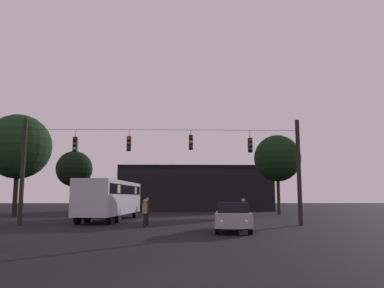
# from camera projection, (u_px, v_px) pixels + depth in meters

# --- Properties ---
(ground_plane) EXTENTS (168.00, 168.00, 0.00)m
(ground_plane) POSITION_uv_depth(u_px,v_px,m) (167.00, 219.00, 32.46)
(ground_plane) COLOR black
(ground_plane) RESTS_ON ground
(overhead_signal_span) EXTENTS (18.14, 0.44, 6.87)m
(overhead_signal_span) POSITION_uv_depth(u_px,v_px,m) (162.00, 164.00, 24.97)
(overhead_signal_span) COLOR black
(overhead_signal_span) RESTS_ON ground
(city_bus) EXTENTS (3.34, 11.16, 3.00)m
(city_bus) POSITION_uv_depth(u_px,v_px,m) (111.00, 196.00, 29.96)
(city_bus) COLOR #B7BCC6
(city_bus) RESTS_ON ground
(car_near_right) EXTENTS (2.26, 4.48, 1.52)m
(car_near_right) POSITION_uv_depth(u_px,v_px,m) (233.00, 216.00, 20.17)
(car_near_right) COLOR #99999E
(car_near_right) RESTS_ON ground
(pedestrian_crossing_left) EXTENTS (0.32, 0.41, 1.66)m
(pedestrian_crossing_left) POSITION_uv_depth(u_px,v_px,m) (145.00, 211.00, 23.00)
(pedestrian_crossing_left) COLOR black
(pedestrian_crossing_left) RESTS_ON ground
(pedestrian_crossing_center) EXTENTS (0.26, 0.37, 1.71)m
(pedestrian_crossing_center) POSITION_uv_depth(u_px,v_px,m) (243.00, 210.00, 24.73)
(pedestrian_crossing_center) COLOR black
(pedestrian_crossing_center) RESTS_ON ground
(pedestrian_crossing_right) EXTENTS (0.36, 0.42, 1.75)m
(pedestrian_crossing_right) POSITION_uv_depth(u_px,v_px,m) (147.00, 210.00, 24.41)
(pedestrian_crossing_right) COLOR black
(pedestrian_crossing_right) RESTS_ON ground
(corner_building) EXTENTS (19.96, 8.73, 5.88)m
(corner_building) POSITION_uv_depth(u_px,v_px,m) (195.00, 189.00, 52.89)
(corner_building) COLOR black
(corner_building) RESTS_ON ground
(tree_left_silhouette) EXTENTS (6.28, 6.28, 9.82)m
(tree_left_silhouette) POSITION_uv_depth(u_px,v_px,m) (18.00, 147.00, 37.52)
(tree_left_silhouette) COLOR black
(tree_left_silhouette) RESTS_ON ground
(tree_behind_building) EXTENTS (4.84, 4.84, 8.24)m
(tree_behind_building) POSITION_uv_depth(u_px,v_px,m) (277.00, 158.00, 40.16)
(tree_behind_building) COLOR #2D2116
(tree_behind_building) RESTS_ON ground
(tree_right_far) EXTENTS (4.86, 4.86, 8.04)m
(tree_right_far) POSITION_uv_depth(u_px,v_px,m) (74.00, 169.00, 52.38)
(tree_right_far) COLOR black
(tree_right_far) RESTS_ON ground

